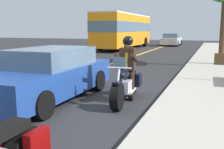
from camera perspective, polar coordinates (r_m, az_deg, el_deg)
name	(u,v)px	position (r m, az deg, el deg)	size (l,w,h in m)	color
ground_plane	(86,98)	(7.51, -5.54, -5.07)	(80.00, 80.00, 0.00)	#28282B
lane_center_stripe	(28,92)	(8.57, -17.61, -3.58)	(60.00, 0.16, 0.01)	#E5DB4C
motorcycle_main	(126,85)	(7.06, 2.99, -2.21)	(2.22, 0.70, 1.26)	black
rider_main	(128,62)	(7.15, 3.37, 2.68)	(0.65, 0.58, 1.74)	black
bus_near	(124,29)	(26.23, 2.66, 9.70)	(11.05, 2.70, 3.30)	orange
car_silver	(49,74)	(7.47, -13.40, 0.05)	(4.60, 1.92, 1.40)	navy
car_dark	(172,40)	(31.55, 12.72, 7.34)	(4.60, 1.92, 1.40)	silver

